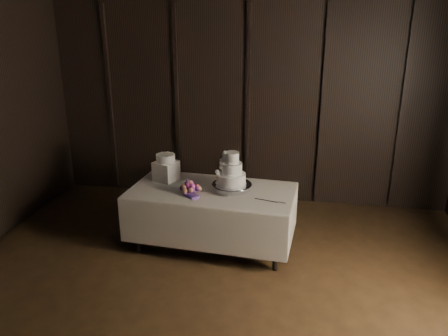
% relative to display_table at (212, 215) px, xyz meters
% --- Properties ---
extents(room, '(6.08, 7.08, 3.08)m').
position_rel_display_table_xyz_m(room, '(0.21, -1.85, 1.08)').
color(room, black).
rests_on(room, ground).
extents(display_table, '(2.06, 1.17, 0.76)m').
position_rel_display_table_xyz_m(display_table, '(0.00, 0.00, 0.00)').
color(display_table, beige).
rests_on(display_table, ground).
extents(cake_stand, '(0.49, 0.49, 0.09)m').
position_rel_display_table_xyz_m(cake_stand, '(0.24, 0.01, 0.39)').
color(cake_stand, silver).
rests_on(cake_stand, display_table).
extents(wedding_cake, '(0.38, 0.33, 0.40)m').
position_rel_display_table_xyz_m(wedding_cake, '(0.21, -0.01, 0.59)').
color(wedding_cake, white).
rests_on(wedding_cake, cake_stand).
extents(bouquet, '(0.47, 0.48, 0.19)m').
position_rel_display_table_xyz_m(bouquet, '(-0.24, -0.14, 0.41)').
color(bouquet, '#D05256').
rests_on(bouquet, display_table).
extents(box_pedestal, '(0.34, 0.34, 0.25)m').
position_rel_display_table_xyz_m(box_pedestal, '(-0.64, 0.22, 0.47)').
color(box_pedestal, white).
rests_on(box_pedestal, display_table).
extents(small_cake, '(0.28, 0.28, 0.10)m').
position_rel_display_table_xyz_m(small_cake, '(-0.64, 0.22, 0.64)').
color(small_cake, white).
rests_on(small_cake, box_pedestal).
extents(cake_knife, '(0.36, 0.12, 0.01)m').
position_rel_display_table_xyz_m(cake_knife, '(0.68, -0.22, 0.35)').
color(cake_knife, silver).
rests_on(cake_knife, display_table).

